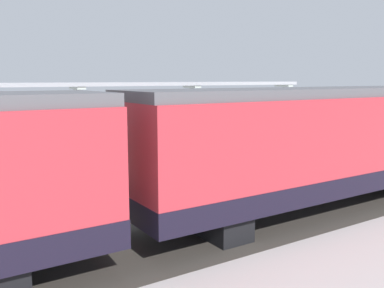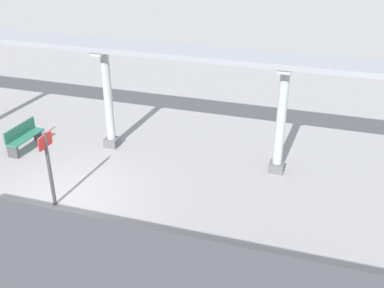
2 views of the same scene
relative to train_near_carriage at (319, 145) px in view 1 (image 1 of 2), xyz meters
name	(u,v)px [view 1 (image 1 of 2)]	position (x,y,z in m)	size (l,w,h in m)	color
ground_plane	(119,185)	(5.63, 3.82, -1.83)	(176.00, 176.00, 0.00)	#A9A5A2
tactile_edge_strip	(174,212)	(1.80, 3.82, -1.82)	(0.42, 28.93, 0.01)	gold
trackbed	(211,232)	(-0.01, 3.82, -1.82)	(3.20, 40.93, 0.01)	#38332D
train_near_carriage	(319,145)	(0.00, 0.00, 0.00)	(2.65, 11.99, 3.48)	#B62D37
canopy_pillar_nearest	(283,114)	(9.22, -7.71, -0.09)	(1.10, 0.44, 3.42)	slate
canopy_pillar_second	(192,120)	(9.22, -1.57, -0.09)	(1.10, 0.44, 3.42)	slate
canopy_pillar_third	(79,127)	(9.22, 4.04, -0.09)	(1.10, 0.44, 3.42)	slate
canopy_beam	(84,84)	(9.22, 3.76, 1.67)	(1.20, 23.74, 0.16)	#A8AAB2
bench_near_end	(16,169)	(8.17, 6.78, -1.39)	(1.52, 0.51, 0.86)	#348367
platform_info_sign	(115,148)	(5.57, 3.97, -0.50)	(0.56, 0.10, 2.20)	#4C4C51
passenger_waiting_near_edge	(336,148)	(2.78, -4.27, -0.85)	(0.49, 0.34, 1.57)	black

